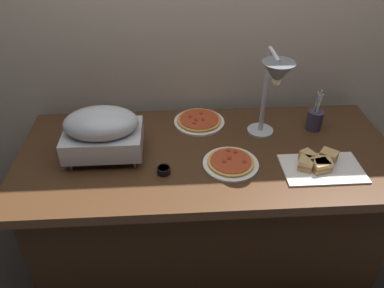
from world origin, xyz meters
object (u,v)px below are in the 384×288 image
at_px(heat_lamp, 274,80).
at_px(sauce_cup_near, 164,170).
at_px(chafing_dish, 102,131).
at_px(sandwich_platter, 319,165).
at_px(utensil_holder, 315,119).
at_px(pizza_plate_front, 231,163).
at_px(pizza_plate_center, 199,121).

relative_size(heat_lamp, sauce_cup_near, 7.63).
bearing_deg(chafing_dish, sauce_cup_near, -28.65).
distance_m(heat_lamp, sandwich_platter, 0.45).
bearing_deg(utensil_holder, chafing_dish, -171.03).
distance_m(chafing_dish, sandwich_platter, 1.04).
xyz_separation_m(sauce_cup_near, utensil_holder, (0.82, 0.33, 0.04)).
distance_m(pizza_plate_front, pizza_plate_center, 0.41).
bearing_deg(pizza_plate_center, utensil_holder, -9.02).
bearing_deg(heat_lamp, pizza_plate_front, -143.81).
height_order(chafing_dish, pizza_plate_center, chafing_dish).
bearing_deg(utensil_holder, pizza_plate_front, -149.73).
relative_size(sandwich_platter, sauce_cup_near, 5.97).
xyz_separation_m(chafing_dish, sauce_cup_near, (0.29, -0.16, -0.13)).
relative_size(chafing_dish, utensil_holder, 1.64).
bearing_deg(pizza_plate_center, chafing_dish, -150.69).
bearing_deg(pizza_plate_front, heat_lamp, 36.19).
height_order(sandwich_platter, sauce_cup_near, sandwich_platter).
distance_m(heat_lamp, utensil_holder, 0.45).
bearing_deg(sauce_cup_near, pizza_plate_front, 7.21).
height_order(chafing_dish, pizza_plate_front, chafing_dish).
height_order(heat_lamp, pizza_plate_front, heat_lamp).
bearing_deg(pizza_plate_front, sauce_cup_near, -172.79).
bearing_deg(heat_lamp, sauce_cup_near, -160.16).
bearing_deg(sauce_cup_near, chafing_dish, 151.35).
distance_m(pizza_plate_center, sandwich_platter, 0.69).
xyz_separation_m(heat_lamp, sandwich_platter, (0.21, -0.20, -0.35)).
xyz_separation_m(pizza_plate_front, sauce_cup_near, (-0.32, -0.04, 0.01)).
distance_m(chafing_dish, pizza_plate_front, 0.63).
relative_size(sauce_cup_near, utensil_holder, 0.28).
distance_m(sauce_cup_near, utensil_holder, 0.88).
bearing_deg(sandwich_platter, pizza_plate_front, 173.04).
bearing_deg(sandwich_platter, chafing_dish, 170.75).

